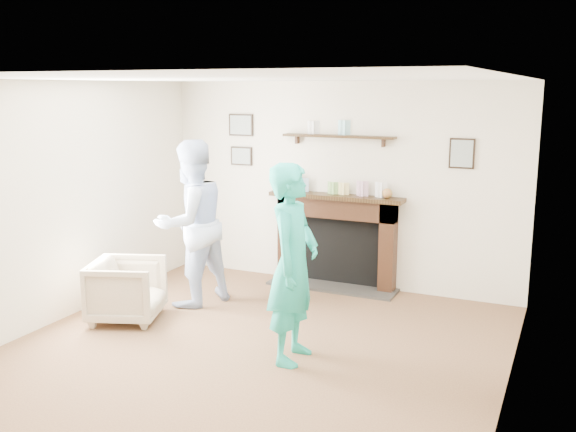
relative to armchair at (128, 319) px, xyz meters
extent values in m
plane|color=brown|center=(1.59, -0.36, 0.00)|extent=(5.00, 5.00, 0.00)
cube|color=silver|center=(1.59, 2.14, 1.25)|extent=(4.50, 0.04, 2.50)
cube|color=silver|center=(-0.66, -0.36, 1.25)|extent=(0.04, 5.00, 2.50)
cube|color=silver|center=(3.84, -0.36, 1.25)|extent=(0.04, 5.00, 2.50)
cube|color=white|center=(1.59, -0.36, 2.50)|extent=(4.50, 5.00, 0.04)
cube|color=black|center=(0.93, 2.04, 0.55)|extent=(0.18, 0.20, 1.10)
cube|color=black|center=(2.25, 2.04, 0.55)|extent=(0.18, 0.20, 1.10)
cube|color=black|center=(1.59, 2.04, 0.98)|extent=(1.50, 0.20, 0.24)
cube|color=black|center=(1.59, 2.11, 0.43)|extent=(1.14, 0.06, 0.86)
cube|color=#302E2B|center=(1.59, 1.92, 0.01)|extent=(1.60, 0.44, 0.03)
cube|color=black|center=(1.59, 2.01, 1.12)|extent=(1.68, 0.26, 0.05)
cube|color=black|center=(1.59, 2.07, 1.85)|extent=(1.40, 0.15, 0.03)
cube|color=black|center=(0.24, 2.13, 1.95)|extent=(0.34, 0.03, 0.28)
cube|color=black|center=(0.24, 2.13, 1.55)|extent=(0.30, 0.03, 0.24)
cube|color=black|center=(3.04, 2.13, 1.70)|extent=(0.28, 0.03, 0.34)
cube|color=black|center=(0.97, 2.01, 1.26)|extent=(0.16, 0.09, 0.22)
cylinder|color=silver|center=(0.97, 1.97, 1.27)|extent=(0.11, 0.01, 0.11)
sphere|color=green|center=(2.23, 2.01, 1.21)|extent=(0.12, 0.12, 0.12)
imported|color=tan|center=(0.00, 0.00, 0.00)|extent=(0.92, 0.90, 0.65)
imported|color=#A8BED2|center=(0.35, 0.73, 0.00)|extent=(0.98, 1.10, 1.87)
imported|color=#1EAAAF|center=(2.01, -0.19, 0.00)|extent=(0.47, 0.68, 1.79)
cylinder|color=black|center=(1.35, 1.28, 0.01)|extent=(0.25, 0.25, 0.02)
cylinder|color=black|center=(1.35, 1.28, 0.43)|extent=(0.05, 0.05, 0.82)
cylinder|color=black|center=(1.35, 1.28, 0.85)|extent=(0.31, 0.31, 0.03)
cylinder|color=silver|center=(1.35, 1.28, 0.87)|extent=(0.21, 0.21, 0.01)
cylinder|color=silver|center=(1.35, 1.28, 0.90)|extent=(0.16, 0.16, 0.06)
cylinder|color=#F4E19A|center=(1.35, 1.28, 0.95)|extent=(0.01, 0.01, 0.05)
sphere|color=orange|center=(1.35, 1.28, 0.98)|extent=(0.02, 0.02, 0.02)
camera|label=1|loc=(4.22, -5.19, 2.43)|focal=40.00mm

